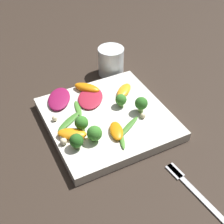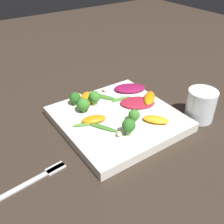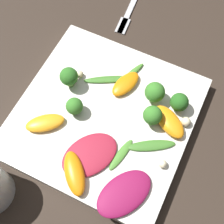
{
  "view_description": "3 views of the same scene",
  "coord_description": "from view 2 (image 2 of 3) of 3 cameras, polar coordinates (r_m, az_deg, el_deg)",
  "views": [
    {
      "loc": [
        0.51,
        -0.25,
        0.53
      ],
      "look_at": [
        0.01,
        0.01,
        0.04
      ],
      "focal_mm": 50.0,
      "sensor_mm": 36.0,
      "label": 1
    },
    {
      "loc": [
        0.33,
        0.45,
        0.41
      ],
      "look_at": [
        0.01,
        -0.01,
        0.04
      ],
      "focal_mm": 42.0,
      "sensor_mm": 36.0,
      "label": 2
    },
    {
      "loc": [
        -0.19,
        -0.11,
        0.5
      ],
      "look_at": [
        0.0,
        -0.01,
        0.04
      ],
      "focal_mm": 50.0,
      "sensor_mm": 36.0,
      "label": 3
    }
  ],
  "objects": [
    {
      "name": "orange_segment_3",
      "position": [
        0.65,
        -3.94,
        -1.59
      ],
      "size": [
        0.07,
        0.05,
        0.01
      ],
      "color": "orange",
      "rests_on": "plate"
    },
    {
      "name": "orange_segment_1",
      "position": [
        0.73,
        -5.49,
        3.01
      ],
      "size": [
        0.06,
        0.07,
        0.02
      ],
      "color": "orange",
      "rests_on": "plate"
    },
    {
      "name": "broccoli_floret_3",
      "position": [
        0.68,
        -6.25,
        1.61
      ],
      "size": [
        0.03,
        0.03,
        0.04
      ],
      "color": "#84AD5B",
      "rests_on": "plate"
    },
    {
      "name": "plate",
      "position": [
        0.68,
        1.22,
        -1.5
      ],
      "size": [
        0.29,
        0.29,
        0.02
      ],
      "color": "silver",
      "rests_on": "ground_plane"
    },
    {
      "name": "drinking_glass",
      "position": [
        0.72,
        18.76,
        1.45
      ],
      "size": [
        0.08,
        0.08,
        0.08
      ],
      "color": "white",
      "rests_on": "ground_plane"
    },
    {
      "name": "radicchio_leaf_0",
      "position": [
        0.72,
        5.57,
        2.06
      ],
      "size": [
        0.11,
        0.1,
        0.01
      ],
      "color": "maroon",
      "rests_on": "plate"
    },
    {
      "name": "macadamia_nut_3",
      "position": [
        0.6,
        1.55,
        -4.81
      ],
      "size": [
        0.01,
        0.01,
        0.01
      ],
      "color": "beige",
      "rests_on": "plate"
    },
    {
      "name": "orange_segment_2",
      "position": [
        0.74,
        8.14,
        3.04
      ],
      "size": [
        0.07,
        0.07,
        0.02
      ],
      "color": "orange",
      "rests_on": "plate"
    },
    {
      "name": "radicchio_leaf_1",
      "position": [
        0.79,
        3.9,
        5.2
      ],
      "size": [
        0.11,
        0.09,
        0.01
      ],
      "color": "maroon",
      "rests_on": "plate"
    },
    {
      "name": "broccoli_floret_4",
      "position": [
        0.64,
        4.83,
        -0.72
      ],
      "size": [
        0.03,
        0.03,
        0.03
      ],
      "color": "#84AD5B",
      "rests_on": "plate"
    },
    {
      "name": "fork",
      "position": [
        0.56,
        -16.77,
        -13.94
      ],
      "size": [
        0.19,
        0.03,
        0.01
      ],
      "color": "#B2B2B7",
      "rests_on": "ground_plane"
    },
    {
      "name": "broccoli_floret_2",
      "position": [
        0.6,
        3.66,
        -3.02
      ],
      "size": [
        0.03,
        0.03,
        0.04
      ],
      "color": "#84AD5B",
      "rests_on": "plate"
    },
    {
      "name": "arugula_sprig_1",
      "position": [
        0.75,
        -1.84,
        3.36
      ],
      "size": [
        0.06,
        0.08,
        0.01
      ],
      "color": "#3D7528",
      "rests_on": "plate"
    },
    {
      "name": "orange_segment_0",
      "position": [
        0.66,
        9.54,
        -1.63
      ],
      "size": [
        0.06,
        0.07,
        0.01
      ],
      "color": "orange",
      "rests_on": "plate"
    },
    {
      "name": "ground_plane",
      "position": [
        0.69,
        1.2,
        -2.34
      ],
      "size": [
        2.4,
        2.4,
        0.0
      ],
      "primitive_type": "plane",
      "color": "#2D231C"
    },
    {
      "name": "arugula_sprig_2",
      "position": [
        0.63,
        -2.32,
        -3.22
      ],
      "size": [
        0.06,
        0.09,
        0.01
      ],
      "color": "#3D7528",
      "rests_on": "plate"
    },
    {
      "name": "macadamia_nut_0",
      "position": [
        0.75,
        -6.04,
        3.63
      ],
      "size": [
        0.01,
        0.01,
        0.01
      ],
      "color": "beige",
      "rests_on": "plate"
    },
    {
      "name": "macadamia_nut_1",
      "position": [
        0.78,
        -1.61,
        4.92
      ],
      "size": [
        0.01,
        0.01,
        0.01
      ],
      "color": "beige",
      "rests_on": "plate"
    },
    {
      "name": "arugula_sprig_0",
      "position": [
        0.64,
        -5.67,
        -2.63
      ],
      "size": [
        0.07,
        0.03,
        0.01
      ],
      "color": "#47842D",
      "rests_on": "plate"
    },
    {
      "name": "broccoli_floret_0",
      "position": [
        0.71,
        -8.02,
        2.98
      ],
      "size": [
        0.03,
        0.03,
        0.04
      ],
      "color": "#7A9E51",
      "rests_on": "plate"
    },
    {
      "name": "arugula_sprig_3",
      "position": [
        0.74,
        2.04,
        2.87
      ],
      "size": [
        0.06,
        0.02,
        0.0
      ],
      "color": "#47842D",
      "rests_on": "plate"
    },
    {
      "name": "broccoli_floret_1",
      "position": [
        0.71,
        -3.81,
        3.24
      ],
      "size": [
        0.03,
        0.03,
        0.04
      ],
      "color": "#84AD5B",
      "rests_on": "plate"
    },
    {
      "name": "macadamia_nut_2",
      "position": [
        0.75,
        -7.26,
        3.46
      ],
      "size": [
        0.02,
        0.02,
        0.02
      ],
      "color": "beige",
      "rests_on": "plate"
    }
  ]
}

